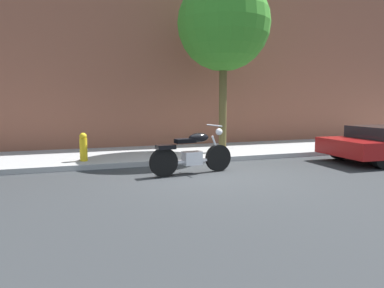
{
  "coord_description": "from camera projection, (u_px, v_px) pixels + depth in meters",
  "views": [
    {
      "loc": [
        -3.02,
        -7.22,
        1.66
      ],
      "look_at": [
        -0.41,
        0.25,
        0.72
      ],
      "focal_mm": 31.4,
      "sensor_mm": 36.0,
      "label": 1
    }
  ],
  "objects": [
    {
      "name": "ground_plane",
      "position": [
        212.0,
        175.0,
        7.96
      ],
      "size": [
        60.0,
        60.0,
        0.0
      ],
      "primitive_type": "plane",
      "color": "#303335"
    },
    {
      "name": "sidewalk",
      "position": [
        174.0,
        153.0,
        10.96
      ],
      "size": [
        25.73,
        3.33,
        0.14
      ],
      "primitive_type": "cube",
      "color": "#A1A1A1",
      "rests_on": "ground"
    },
    {
      "name": "fire_hydrant",
      "position": [
        84.0,
        149.0,
        9.02
      ],
      "size": [
        0.2,
        0.2,
        0.91
      ],
      "color": "gold",
      "rests_on": "ground"
    },
    {
      "name": "motorcycle",
      "position": [
        192.0,
        154.0,
        8.01
      ],
      "size": [
        2.12,
        0.7,
        1.17
      ],
      "color": "black",
      "rests_on": "ground"
    },
    {
      "name": "street_tree",
      "position": [
        224.0,
        25.0,
        10.36
      ],
      "size": [
        2.87,
        2.87,
        5.56
      ],
      "color": "brown",
      "rests_on": "ground"
    },
    {
      "name": "building_facade",
      "position": [
        159.0,
        41.0,
        12.29
      ],
      "size": [
        25.73,
        0.5,
        7.96
      ],
      "primitive_type": "cube",
      "color": "brown",
      "rests_on": "ground"
    }
  ]
}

